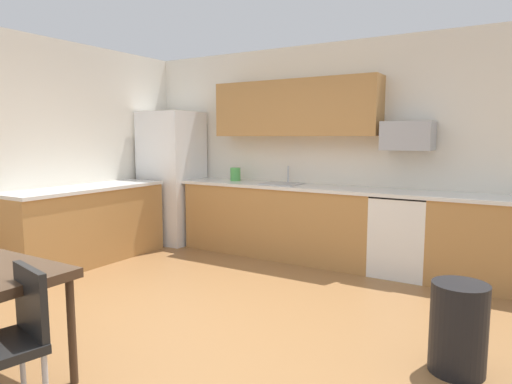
{
  "coord_description": "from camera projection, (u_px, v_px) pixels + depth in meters",
  "views": [
    {
      "loc": [
        2.29,
        -2.77,
        1.54
      ],
      "look_at": [
        0.0,
        1.0,
        1.0
      ],
      "focal_mm": 31.61,
      "sensor_mm": 36.0,
      "label": 1
    }
  ],
  "objects": [
    {
      "name": "microwave",
      "position": [
        408.0,
        136.0,
        4.99
      ],
      "size": [
        0.54,
        0.36,
        0.32
      ],
      "primitive_type": "cube",
      "color": "#9EA0A5"
    },
    {
      "name": "cabinet_run_back",
      "position": [
        277.0,
        221.0,
        5.85
      ],
      "size": [
        2.57,
        0.6,
        0.9
      ],
      "primitive_type": "cube",
      "color": "#AD7A42",
      "rests_on": "ground"
    },
    {
      "name": "upper_cabinets_back",
      "position": [
        294.0,
        108.0,
        5.7
      ],
      "size": [
        2.2,
        0.34,
        0.7
      ],
      "primitive_type": "cube",
      "color": "#AD7A42"
    },
    {
      "name": "wall_back",
      "position": [
        322.0,
        152.0,
        5.8
      ],
      "size": [
        5.8,
        0.1,
        2.7
      ],
      "primitive_type": "cube",
      "color": "silver",
      "rests_on": "ground"
    },
    {
      "name": "sink_basin",
      "position": [
        282.0,
        189.0,
        5.77
      ],
      "size": [
        0.48,
        0.4,
        0.14
      ],
      "primitive_type": "cube",
      "color": "#A5A8AD",
      "rests_on": "countertop_back"
    },
    {
      "name": "countertop_back",
      "position": [
        311.0,
        187.0,
        5.56
      ],
      "size": [
        4.8,
        0.64,
        0.04
      ],
      "primitive_type": "cube",
      "color": "silver",
      "rests_on": "cabinet_run_back"
    },
    {
      "name": "chair_near_table",
      "position": [
        11.0,
        335.0,
        2.37
      ],
      "size": [
        0.48,
        0.48,
        0.85
      ],
      "color": "black",
      "rests_on": "ground"
    },
    {
      "name": "countertop_left",
      "position": [
        86.0,
        188.0,
        5.47
      ],
      "size": [
        0.64,
        2.0,
        0.04
      ],
      "primitive_type": "cube",
      "color": "silver",
      "rests_on": "cabinet_run_left"
    },
    {
      "name": "ground_plane",
      "position": [
        193.0,
        325.0,
        3.72
      ],
      "size": [
        12.0,
        12.0,
        0.0
      ],
      "primitive_type": "plane",
      "color": "olive"
    },
    {
      "name": "cabinet_run_left",
      "position": [
        88.0,
        226.0,
        5.52
      ],
      "size": [
        0.6,
        2.0,
        0.9
      ],
      "primitive_type": "cube",
      "color": "#AD7A42",
      "rests_on": "ground"
    },
    {
      "name": "kettle",
      "position": [
        235.0,
        175.0,
        6.18
      ],
      "size": [
        0.14,
        0.14,
        0.2
      ],
      "primitive_type": "cylinder",
      "color": "#4CA54C",
      "rests_on": "countertop_back"
    },
    {
      "name": "oven_range",
      "position": [
        402.0,
        235.0,
        5.04
      ],
      "size": [
        0.6,
        0.6,
        0.91
      ],
      "color": "white",
      "rests_on": "ground"
    },
    {
      "name": "refrigerator",
      "position": [
        172.0,
        177.0,
        6.61
      ],
      "size": [
        0.76,
        0.7,
        1.9
      ],
      "primitive_type": "cube",
      "color": "white",
      "rests_on": "ground"
    },
    {
      "name": "sink_faucet",
      "position": [
        288.0,
        175.0,
        5.9
      ],
      "size": [
        0.02,
        0.02,
        0.24
      ],
      "primitive_type": "cylinder",
      "color": "#B2B5BA",
      "rests_on": "countertop_back"
    },
    {
      "name": "cabinet_run_back_right",
      "position": [
        480.0,
        244.0,
        4.63
      ],
      "size": [
        0.98,
        0.6,
        0.9
      ],
      "primitive_type": "cube",
      "color": "#AD7A42",
      "rests_on": "ground"
    },
    {
      "name": "trash_bin",
      "position": [
        458.0,
        328.0,
        2.94
      ],
      "size": [
        0.36,
        0.36,
        0.6
      ],
      "primitive_type": "cylinder",
      "color": "black",
      "rests_on": "ground"
    },
    {
      "name": "wall_left",
      "position": [
        1.0,
        154.0,
        4.92
      ],
      "size": [
        0.1,
        5.8,
        2.7
      ],
      "primitive_type": "cube",
      "color": "silver",
      "rests_on": "ground"
    }
  ]
}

